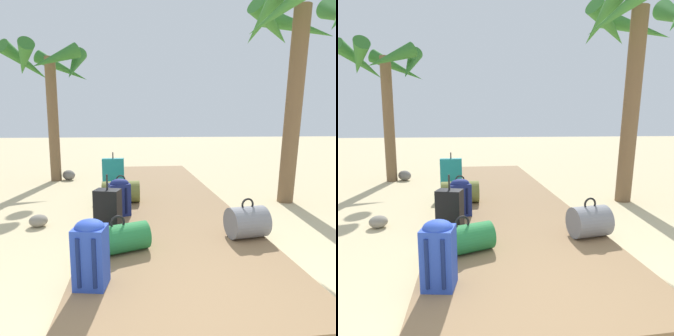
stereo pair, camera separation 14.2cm
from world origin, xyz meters
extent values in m
plane|color=#CCB789|center=(0.00, 3.13, 0.00)|extent=(60.00, 60.00, 0.00)
cube|color=olive|center=(0.00, 3.92, 0.04)|extent=(2.18, 7.84, 0.08)
cylinder|color=#237538|center=(-0.69, 1.39, 0.23)|extent=(0.72, 0.51, 0.31)
torus|color=black|center=(-0.69, 1.39, 0.42)|extent=(0.16, 0.08, 0.16)
cube|color=navy|center=(-0.74, 2.69, 0.33)|extent=(0.35, 0.28, 0.49)
ellipsoid|color=navy|center=(-0.74, 2.69, 0.57)|extent=(0.33, 0.27, 0.15)
cylinder|color=black|center=(-0.78, 2.57, 0.33)|extent=(0.04, 0.04, 0.39)
cylinder|color=black|center=(-0.63, 2.60, 0.33)|extent=(0.04, 0.04, 0.39)
cube|color=#2847B7|center=(-0.88, 0.76, 0.34)|extent=(0.30, 0.27, 0.53)
ellipsoid|color=#2847B7|center=(-0.88, 0.76, 0.61)|extent=(0.28, 0.25, 0.13)
cylinder|color=navy|center=(-0.96, 0.66, 0.34)|extent=(0.04, 0.04, 0.42)
cylinder|color=navy|center=(-0.83, 0.64, 0.34)|extent=(0.04, 0.04, 0.42)
cube|color=#197A7F|center=(-0.95, 4.29, 0.43)|extent=(0.44, 0.18, 0.69)
cylinder|color=black|center=(-0.95, 4.29, 0.84)|extent=(0.02, 0.02, 0.13)
cylinder|color=slate|center=(0.86, 1.64, 0.27)|extent=(0.50, 0.44, 0.38)
torus|color=black|center=(0.86, 1.64, 0.49)|extent=(0.17, 0.05, 0.16)
cube|color=black|center=(-0.86, 2.10, 0.35)|extent=(0.37, 0.29, 0.54)
cylinder|color=black|center=(-0.86, 2.10, 0.72)|extent=(0.02, 0.02, 0.20)
cylinder|color=olive|center=(-0.75, 3.41, 0.27)|extent=(0.66, 0.40, 0.39)
torus|color=black|center=(-0.75, 3.41, 0.50)|extent=(0.16, 0.03, 0.16)
cylinder|color=brown|center=(2.34, 3.30, 1.72)|extent=(0.29, 0.47, 3.45)
cone|color=#387A33|center=(2.67, 3.88, 3.32)|extent=(1.36, 0.99, 0.83)
cone|color=#387A33|center=(2.08, 3.77, 3.29)|extent=(1.16, 0.86, 0.82)
cone|color=#387A33|center=(1.70, 3.20, 3.27)|extent=(0.56, 1.33, 0.98)
cone|color=#387A33|center=(1.88, 2.70, 3.28)|extent=(1.40, 1.18, 1.08)
cylinder|color=brown|center=(-2.57, 6.08, 1.57)|extent=(0.26, 0.29, 3.14)
cone|color=#2D6B28|center=(-1.95, 6.01, 2.93)|extent=(0.49, 1.24, 1.05)
cone|color=#2D6B28|center=(-2.44, 6.81, 3.00)|extent=(1.55, 0.61, 0.96)
cone|color=#2D6B28|center=(-3.24, 6.41, 3.02)|extent=(1.00, 1.52, 0.89)
cone|color=#2D6B28|center=(-3.08, 5.81, 2.99)|extent=(0.87, 1.22, 0.84)
cone|color=#2D6B28|center=(-2.29, 5.58, 3.00)|extent=(1.21, 0.89, 0.82)
ellipsoid|color=gray|center=(-1.89, 2.54, 0.09)|extent=(0.26, 0.24, 0.17)
ellipsoid|color=slate|center=(-2.26, 6.10, 0.13)|extent=(0.46, 0.45, 0.26)
camera|label=1|loc=(-0.49, -1.53, 1.45)|focal=30.04mm
camera|label=2|loc=(-0.63, -1.51, 1.45)|focal=30.04mm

